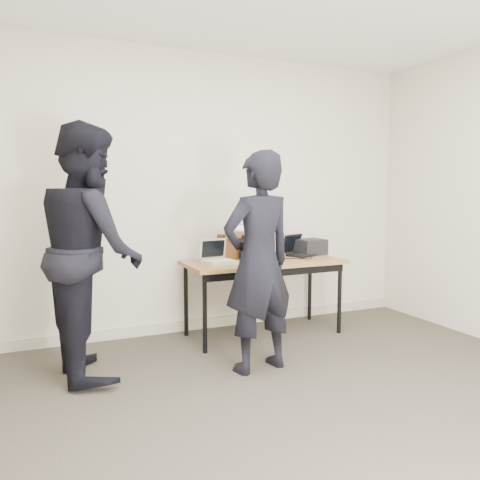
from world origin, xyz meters
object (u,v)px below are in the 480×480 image
leather_satchel (237,245)px  person_typist (259,262)px  equipment_box (311,247)px  laptop_beige (218,259)px  desk (264,267)px  person_observer (90,250)px  laptop_right (298,251)px  laptop_center (260,255)px

leather_satchel → person_typist: size_ratio=0.23×
equipment_box → person_typist: person_typist is taller
laptop_beige → leather_satchel: bearing=29.0°
desk → equipment_box: equipment_box is taller
leather_satchel → person_observer: 1.53m
laptop_beige → leather_satchel: (0.28, 0.22, 0.08)m
leather_satchel → laptop_right: bearing=-12.4°
laptop_beige → laptop_center: bearing=-7.2°
laptop_beige → equipment_box: size_ratio=1.11×
laptop_center → person_observer: size_ratio=0.20×
laptop_beige → leather_satchel: size_ratio=0.81×
laptop_beige → laptop_right: 0.95m
laptop_right → person_observer: size_ratio=0.20×
laptop_beige → person_observer: bearing=-172.8°
laptop_beige → laptop_center: size_ratio=0.82×
leather_satchel → person_observer: bearing=-166.3°
laptop_beige → desk: bearing=-9.6°
laptop_center → person_typist: size_ratio=0.22×
laptop_center → desk: bearing=-39.6°
laptop_beige → person_typist: bearing=-96.2°
laptop_center → laptop_right: size_ratio=0.99×
laptop_beige → person_observer: person_observer is taller
laptop_beige → laptop_right: bearing=1.1°
leather_satchel → person_observer: person_observer is taller
laptop_beige → person_typist: size_ratio=0.18×
laptop_right → equipment_box: bearing=-16.8°
laptop_center → person_typist: person_typist is taller
laptop_right → person_typist: (-0.90, -0.95, 0.07)m
laptop_right → person_typist: 1.31m
laptop_right → person_typist: bearing=-158.3°
person_typist → laptop_center: bearing=-127.0°
laptop_right → person_observer: (-2.08, -0.49, 0.17)m
laptop_beige → person_typist: (0.04, -0.78, 0.07)m
equipment_box → desk: bearing=-163.1°
laptop_center → laptop_right: bearing=4.6°
laptop_center → person_typist: (-0.39, -0.79, 0.06)m
desk → equipment_box: 0.67m
laptop_right → desk: bearing=175.1°
leather_satchel → equipment_box: (0.81, -0.04, -0.05)m
desk → laptop_beige: bearing=178.4°
laptop_beige → person_typist: person_typist is taller
laptop_center → laptop_right: (0.51, 0.15, -0.01)m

